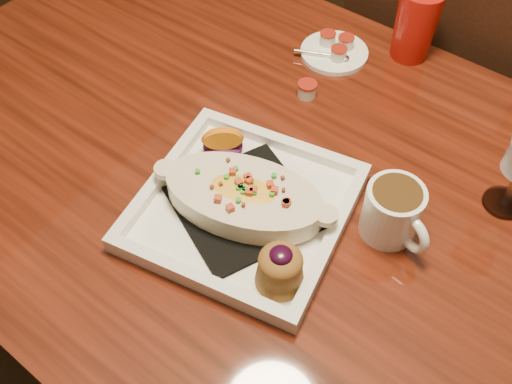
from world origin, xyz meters
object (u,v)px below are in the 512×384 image
Objects in this scene: plate at (246,206)px; coffee_mug at (394,211)px; saucer at (334,50)px; table at (284,215)px; chair_far at (431,86)px; red_tumbler at (416,24)px.

coffee_mug is at bearing 19.12° from plate.
coffee_mug reaches higher than saucer.
plate reaches higher than table.
table is 0.65m from chair_far.
table is 0.16m from plate.
chair_far is 0.78m from plate.
coffee_mug reaches higher than table.
chair_far is (-0.00, 0.63, -0.15)m from table.
chair_far is 2.64× the size of plate.
table is at bearing -154.78° from coffee_mug.
red_tumbler is at bearing 135.78° from coffee_mug.
coffee_mug is 0.42m from red_tumbler.
saucer is at bearing -142.11° from red_tumbler.
plate is (-0.00, -0.10, 0.13)m from table.
plate is 2.72× the size of saucer.
plate is 0.50m from red_tumbler.
saucer is at bearing 155.56° from coffee_mug.
chair_far reaches higher than saucer.
chair_far is at bearing 71.09° from saucer.
chair_far is at bearing 90.81° from red_tumbler.
table is 0.34m from saucer.
coffee_mug is 0.84× the size of red_tumbler.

